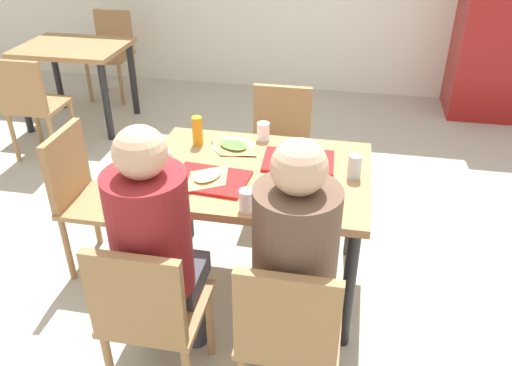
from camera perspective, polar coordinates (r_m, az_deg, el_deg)
name	(u,v)px	position (r m, az deg, el deg)	size (l,w,h in m)	color
ground_plane	(256,282)	(3.03, 0.00, -10.85)	(10.00, 10.00, 0.02)	#B2AD9E
main_table	(256,187)	(2.65, 0.00, -0.41)	(1.13, 0.84, 0.73)	#9E7247
chair_near_left	(149,311)	(2.19, -11.66, -13.53)	(0.40, 0.40, 0.84)	#9E7247
chair_near_right	(289,331)	(2.08, 3.60, -15.86)	(0.40, 0.40, 0.84)	#9E7247
chair_far_side	(279,142)	(3.41, 2.57, 4.47)	(0.40, 0.40, 0.84)	#9E7247
chair_left_end	(88,191)	(3.02, -17.99, -0.85)	(0.40, 0.40, 0.84)	#9E7247
person_in_red	(155,241)	(2.13, -11.00, -6.22)	(0.32, 0.42, 1.25)	#383842
person_in_brown_jacket	(296,258)	(2.01, 4.37, -8.16)	(0.32, 0.42, 1.25)	#383842
tray_red_near	(210,180)	(2.51, -5.08, 0.34)	(0.36, 0.26, 0.02)	red
tray_red_far	(298,161)	(2.68, 4.68, 2.42)	(0.36, 0.26, 0.02)	red
paper_plate_center	(233,147)	(2.83, -2.50, 4.01)	(0.22, 0.22, 0.01)	white
paper_plate_near_edge	(283,197)	(2.38, 2.96, -1.60)	(0.22, 0.22, 0.01)	white
pizza_slice_a	(208,176)	(2.51, -5.33, 0.72)	(0.24, 0.27, 0.02)	#DBAD60
pizza_slice_b	(299,156)	(2.70, 4.74, 3.02)	(0.18, 0.25, 0.02)	#DBAD60
pizza_slice_c	(233,146)	(2.80, -2.50, 4.06)	(0.28, 0.24, 0.02)	tan
pizza_slice_d	(279,197)	(2.35, 2.49, -1.60)	(0.21, 0.20, 0.02)	#C68C47
plastic_cup_a	(263,131)	(2.89, 0.79, 5.69)	(0.07, 0.07, 0.10)	white
plastic_cup_b	(247,200)	(2.27, -1.01, -1.92)	(0.07, 0.07, 0.10)	white
soda_can	(355,167)	(2.55, 10.76, 1.77)	(0.07, 0.07, 0.12)	#B7BCC6
condiment_bottle	(197,131)	(2.85, -6.44, 5.70)	(0.06, 0.06, 0.16)	orange
foil_bundle	(162,155)	(2.68, -10.25, 3.03)	(0.10, 0.10, 0.10)	silver
drink_fridge	(503,12)	(5.33, 25.49, 16.56)	(0.70, 0.60, 1.90)	maroon
background_table	(75,59)	(4.97, -19.25, 12.72)	(0.90, 0.70, 0.73)	#9E7247
background_chair_near	(31,101)	(4.42, -23.41, 8.22)	(0.40, 0.40, 0.84)	#9E7247
background_chair_far	(112,48)	(5.62, -15.52, 14.09)	(0.40, 0.40, 0.84)	#9E7247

